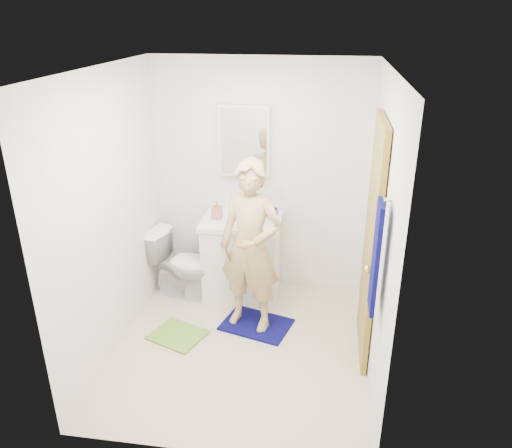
{
  "coord_description": "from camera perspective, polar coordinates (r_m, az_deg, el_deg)",
  "views": [
    {
      "loc": [
        0.67,
        -3.64,
        2.78
      ],
      "look_at": [
        0.1,
        0.25,
        1.09
      ],
      "focal_mm": 35.0,
      "sensor_mm": 36.0,
      "label": 1
    }
  ],
  "objects": [
    {
      "name": "countertop",
      "position": [
        5.02,
        -1.65,
        0.31
      ],
      "size": [
        0.79,
        0.59,
        0.05
      ],
      "primitive_type": "cube",
      "color": "white",
      "rests_on": "vanity_cabinet"
    },
    {
      "name": "medicine_cabinet",
      "position": [
        4.99,
        -1.3,
        9.54
      ],
      "size": [
        0.5,
        0.12,
        0.7
      ],
      "primitive_type": "cube",
      "color": "white",
      "rests_on": "wall_back"
    },
    {
      "name": "sink_basin",
      "position": [
        5.02,
        -1.65,
        0.47
      ],
      "size": [
        0.4,
        0.4,
        0.03
      ],
      "primitive_type": "cylinder",
      "color": "white",
      "rests_on": "countertop"
    },
    {
      "name": "wall_back",
      "position": [
        5.14,
        0.52,
        5.33
      ],
      "size": [
        2.2,
        0.02,
        2.4
      ],
      "primitive_type": "cube",
      "color": "white",
      "rests_on": "ground"
    },
    {
      "name": "bath_mat",
      "position": [
        4.87,
        0.04,
        -11.41
      ],
      "size": [
        0.72,
        0.6,
        0.02
      ],
      "primitive_type": "cube",
      "rotation": [
        0.0,
        0.0,
        -0.28
      ],
      "color": "#08084E",
      "rests_on": "floor"
    },
    {
      "name": "door",
      "position": [
        4.19,
        13.03,
        -2.15
      ],
      "size": [
        0.05,
        0.8,
        2.05
      ],
      "primitive_type": "cube",
      "color": "#A6832D",
      "rests_on": "ground"
    },
    {
      "name": "toothbrush_cup",
      "position": [
        5.03,
        1.86,
        1.24
      ],
      "size": [
        0.15,
        0.15,
        0.1
      ],
      "primitive_type": "imported",
      "rotation": [
        0.0,
        0.0,
        0.16
      ],
      "color": "#6C4599",
      "rests_on": "countertop"
    },
    {
      "name": "towel",
      "position": [
        3.45,
        13.53,
        -3.82
      ],
      "size": [
        0.03,
        0.24,
        0.8
      ],
      "primitive_type": "cube",
      "color": "#08084E",
      "rests_on": "wall_right"
    },
    {
      "name": "wall_front",
      "position": [
        2.97,
        -6.02,
        -9.01
      ],
      "size": [
        2.2,
        0.02,
        2.4
      ],
      "primitive_type": "cube",
      "color": "white",
      "rests_on": "ground"
    },
    {
      "name": "mirror_panel",
      "position": [
        4.93,
        -1.42,
        9.37
      ],
      "size": [
        0.46,
        0.01,
        0.66
      ],
      "primitive_type": "cube",
      "color": "white",
      "rests_on": "wall_back"
    },
    {
      "name": "towel_hook",
      "position": [
        3.29,
        14.9,
        2.69
      ],
      "size": [
        0.06,
        0.02,
        0.02
      ],
      "primitive_type": "cylinder",
      "rotation": [
        0.0,
        1.57,
        0.0
      ],
      "color": "silver",
      "rests_on": "wall_right"
    },
    {
      "name": "door_knob",
      "position": [
        3.94,
        12.64,
        -5.09
      ],
      "size": [
        0.07,
        0.07,
        0.07
      ],
      "primitive_type": "sphere",
      "color": "gold",
      "rests_on": "door"
    },
    {
      "name": "faucet",
      "position": [
        5.16,
        -1.32,
        1.95
      ],
      "size": [
        0.03,
        0.03,
        0.12
      ],
      "primitive_type": "cylinder",
      "color": "silver",
      "rests_on": "countertop"
    },
    {
      "name": "vanity_cabinet",
      "position": [
        5.2,
        -1.6,
        -4.0
      ],
      "size": [
        0.75,
        0.55,
        0.8
      ],
      "primitive_type": "cube",
      "color": "white",
      "rests_on": "floor"
    },
    {
      "name": "floor",
      "position": [
        4.63,
        -1.66,
        -13.8
      ],
      "size": [
        2.2,
        2.4,
        0.02
      ],
      "primitive_type": "cube",
      "color": "beige",
      "rests_on": "ground"
    },
    {
      "name": "man",
      "position": [
        4.47,
        -0.62,
        -2.67
      ],
      "size": [
        0.67,
        0.53,
        1.62
      ],
      "primitive_type": "imported",
      "rotation": [
        0.0,
        0.0,
        -0.27
      ],
      "color": "tan",
      "rests_on": "bath_mat"
    },
    {
      "name": "wall_right",
      "position": [
        3.99,
        14.03,
        -0.83
      ],
      "size": [
        0.02,
        2.4,
        2.4
      ],
      "primitive_type": "cube",
      "color": "white",
      "rests_on": "ground"
    },
    {
      "name": "toilet",
      "position": [
        5.26,
        -8.37,
        -4.53
      ],
      "size": [
        0.76,
        0.52,
        0.71
      ],
      "primitive_type": "imported",
      "rotation": [
        0.0,
        0.0,
        1.38
      ],
      "color": "white",
      "rests_on": "floor"
    },
    {
      "name": "soap_dispenser",
      "position": [
        5.01,
        -4.48,
        1.64
      ],
      "size": [
        0.1,
        0.11,
        0.19
      ],
      "primitive_type": "imported",
      "rotation": [
        0.0,
        0.0,
        -0.25
      ],
      "color": "#C4625B",
      "rests_on": "countertop"
    },
    {
      "name": "ceiling",
      "position": [
        3.72,
        -2.11,
        17.5
      ],
      "size": [
        2.2,
        2.4,
        0.02
      ],
      "primitive_type": "cube",
      "color": "white",
      "rests_on": "ground"
    },
    {
      "name": "wall_left",
      "position": [
        4.35,
        -16.41,
        0.93
      ],
      "size": [
        0.02,
        2.4,
        2.4
      ],
      "primitive_type": "cube",
      "color": "white",
      "rests_on": "ground"
    },
    {
      "name": "green_rug",
      "position": [
        4.79,
        -8.94,
        -12.42
      ],
      "size": [
        0.58,
        0.53,
        0.02
      ],
      "primitive_type": "cube",
      "rotation": [
        0.0,
        0.0,
        -0.38
      ],
      "color": "#72A336",
      "rests_on": "floor"
    }
  ]
}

